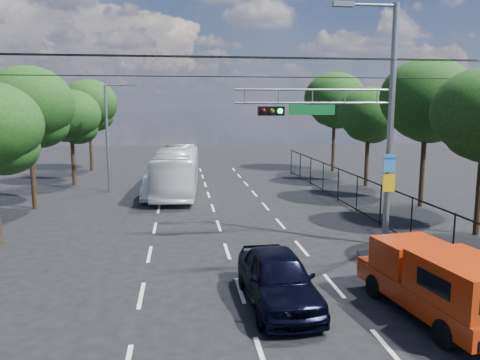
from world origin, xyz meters
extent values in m
plane|color=black|center=(0.00, 0.00, 0.00)|extent=(120.00, 120.00, 0.00)
cube|color=beige|center=(-3.00, 4.00, 0.01)|extent=(0.12, 2.00, 0.01)
cube|color=beige|center=(-3.00, 8.00, 0.01)|extent=(0.12, 2.00, 0.01)
cube|color=beige|center=(-3.00, 12.00, 0.01)|extent=(0.12, 2.00, 0.01)
cube|color=beige|center=(-3.00, 16.00, 0.01)|extent=(0.12, 2.00, 0.01)
cube|color=beige|center=(-3.00, 20.00, 0.01)|extent=(0.12, 2.00, 0.01)
cube|color=beige|center=(-3.00, 24.00, 0.01)|extent=(0.12, 2.00, 0.01)
cube|color=beige|center=(-3.00, 28.00, 0.01)|extent=(0.12, 2.00, 0.01)
cube|color=beige|center=(-3.00, 32.00, 0.01)|extent=(0.12, 2.00, 0.01)
cube|color=beige|center=(0.00, 0.00, 0.01)|extent=(0.12, 2.00, 0.01)
cube|color=beige|center=(0.00, 4.00, 0.01)|extent=(0.12, 2.00, 0.01)
cube|color=beige|center=(0.00, 8.00, 0.01)|extent=(0.12, 2.00, 0.01)
cube|color=beige|center=(0.00, 12.00, 0.01)|extent=(0.12, 2.00, 0.01)
cube|color=beige|center=(0.00, 16.00, 0.01)|extent=(0.12, 2.00, 0.01)
cube|color=beige|center=(0.00, 20.00, 0.01)|extent=(0.12, 2.00, 0.01)
cube|color=beige|center=(0.00, 24.00, 0.01)|extent=(0.12, 2.00, 0.01)
cube|color=beige|center=(0.00, 28.00, 0.01)|extent=(0.12, 2.00, 0.01)
cube|color=beige|center=(0.00, 32.00, 0.01)|extent=(0.12, 2.00, 0.01)
cube|color=beige|center=(3.00, 0.00, 0.01)|extent=(0.12, 2.00, 0.01)
cube|color=beige|center=(3.00, 4.00, 0.01)|extent=(0.12, 2.00, 0.01)
cube|color=beige|center=(3.00, 8.00, 0.01)|extent=(0.12, 2.00, 0.01)
cube|color=beige|center=(3.00, 12.00, 0.01)|extent=(0.12, 2.00, 0.01)
cube|color=beige|center=(3.00, 16.00, 0.01)|extent=(0.12, 2.00, 0.01)
cube|color=beige|center=(3.00, 20.00, 0.01)|extent=(0.12, 2.00, 0.01)
cube|color=beige|center=(3.00, 24.00, 0.01)|extent=(0.12, 2.00, 0.01)
cube|color=beige|center=(3.00, 28.00, 0.01)|extent=(0.12, 2.00, 0.01)
cube|color=beige|center=(3.00, 32.00, 0.01)|extent=(0.12, 2.00, 0.01)
cylinder|color=slate|center=(6.50, 8.00, 4.75)|extent=(0.24, 0.24, 9.50)
cylinder|color=slate|center=(5.50, 8.00, 9.40)|extent=(2.00, 0.10, 0.10)
cube|color=slate|center=(4.40, 8.00, 9.40)|extent=(0.80, 0.25, 0.18)
cylinder|color=slate|center=(3.40, 8.00, 6.25)|extent=(6.20, 0.08, 0.08)
cylinder|color=slate|center=(3.40, 8.00, 5.75)|extent=(6.20, 0.08, 0.08)
cube|color=black|center=(1.70, 8.00, 5.45)|extent=(1.00, 0.28, 0.35)
sphere|color=#3F0505|center=(1.38, 7.85, 5.45)|extent=(0.20, 0.20, 0.20)
sphere|color=#4C3805|center=(1.70, 7.85, 5.45)|extent=(0.20, 0.20, 0.20)
sphere|color=#0CE533|center=(2.02, 7.85, 5.45)|extent=(0.20, 0.20, 0.20)
cube|color=#0C5823|center=(3.30, 8.00, 5.50)|extent=(1.80, 0.05, 0.40)
cube|color=blue|center=(6.48, 7.86, 3.40)|extent=(0.50, 0.04, 0.70)
cube|color=#E0A60B|center=(6.48, 7.86, 2.60)|extent=(0.50, 0.04, 0.70)
cylinder|color=slate|center=(5.90, 8.00, 6.00)|extent=(0.05, 0.05, 0.50)
cylinder|color=slate|center=(4.60, 8.00, 6.00)|extent=(0.05, 0.05, 0.50)
cylinder|color=slate|center=(3.30, 8.00, 6.00)|extent=(0.05, 0.05, 0.50)
cylinder|color=slate|center=(2.00, 8.00, 6.00)|extent=(0.05, 0.05, 0.50)
cylinder|color=slate|center=(0.70, 8.00, 6.00)|extent=(0.05, 0.05, 0.50)
cylinder|color=slate|center=(-6.50, 22.00, 3.50)|extent=(0.18, 0.18, 7.00)
cylinder|color=slate|center=(-5.70, 22.00, 7.00)|extent=(1.60, 0.09, 0.09)
cube|color=slate|center=(-4.80, 22.00, 7.00)|extent=(0.60, 0.22, 0.15)
cylinder|color=black|center=(0.00, 6.00, 7.20)|extent=(22.00, 0.04, 0.04)
cylinder|color=black|center=(0.00, 9.50, 7.60)|extent=(22.00, 0.04, 0.04)
cylinder|color=black|center=(0.00, 11.00, 6.90)|extent=(22.00, 0.04, 0.04)
cube|color=black|center=(7.60, 12.00, 1.95)|extent=(0.04, 34.00, 0.06)
cube|color=black|center=(7.60, 12.00, 0.15)|extent=(0.04, 34.00, 0.06)
cylinder|color=black|center=(7.60, 5.00, 1.00)|extent=(0.06, 0.06, 2.00)
cylinder|color=black|center=(7.60, 8.00, 1.00)|extent=(0.06, 0.06, 2.00)
cylinder|color=black|center=(7.60, 11.00, 1.00)|extent=(0.06, 0.06, 2.00)
cylinder|color=black|center=(7.60, 14.00, 1.00)|extent=(0.06, 0.06, 2.00)
cylinder|color=black|center=(7.60, 17.00, 1.00)|extent=(0.06, 0.06, 2.00)
cylinder|color=black|center=(7.60, 20.00, 1.00)|extent=(0.06, 0.06, 2.00)
cylinder|color=black|center=(7.60, 23.00, 1.00)|extent=(0.06, 0.06, 2.00)
cylinder|color=black|center=(7.60, 26.00, 1.00)|extent=(0.06, 0.06, 2.00)
cylinder|color=black|center=(7.60, 29.00, 1.00)|extent=(0.06, 0.06, 2.00)
cylinder|color=black|center=(11.20, 9.00, 2.10)|extent=(0.28, 0.28, 4.20)
ellipsoid|color=black|center=(10.85, 8.80, 4.50)|extent=(2.85, 2.85, 2.28)
cylinder|color=black|center=(11.80, 15.00, 2.38)|extent=(0.28, 0.28, 4.76)
ellipsoid|color=black|center=(11.80, 15.00, 6.12)|extent=(5.10, 5.10, 4.33)
ellipsoid|color=black|center=(12.20, 15.30, 4.93)|extent=(3.40, 3.40, 2.72)
ellipsoid|color=black|center=(11.45, 14.80, 5.10)|extent=(3.23, 3.23, 2.58)
cylinder|color=black|center=(11.40, 22.00, 2.02)|extent=(0.28, 0.28, 4.03)
ellipsoid|color=black|center=(11.40, 22.00, 5.18)|extent=(4.32, 4.32, 3.67)
ellipsoid|color=black|center=(11.80, 22.30, 4.18)|extent=(2.88, 2.88, 2.30)
ellipsoid|color=black|center=(11.05, 21.80, 4.32)|extent=(2.74, 2.74, 2.19)
cylinder|color=black|center=(11.60, 30.00, 2.46)|extent=(0.28, 0.28, 4.93)
ellipsoid|color=black|center=(11.60, 30.00, 6.34)|extent=(5.28, 5.28, 4.49)
ellipsoid|color=black|center=(12.00, 30.30, 5.10)|extent=(3.52, 3.52, 2.82)
ellipsoid|color=black|center=(11.25, 29.80, 5.28)|extent=(3.34, 3.34, 2.68)
ellipsoid|color=black|center=(-8.80, 10.30, 3.94)|extent=(2.72, 2.72, 2.18)
cylinder|color=black|center=(-9.80, 17.00, 2.24)|extent=(0.28, 0.28, 4.48)
ellipsoid|color=black|center=(-9.80, 17.00, 5.76)|extent=(4.80, 4.80, 4.08)
ellipsoid|color=black|center=(-9.40, 17.30, 4.64)|extent=(3.20, 3.20, 2.56)
ellipsoid|color=black|center=(-10.15, 16.80, 4.80)|extent=(3.04, 3.04, 2.43)
cylinder|color=black|center=(-9.40, 25.00, 1.96)|extent=(0.28, 0.28, 3.92)
ellipsoid|color=black|center=(-9.40, 25.00, 5.04)|extent=(4.20, 4.20, 3.57)
ellipsoid|color=black|center=(-9.00, 25.30, 4.06)|extent=(2.80, 2.80, 2.24)
ellipsoid|color=black|center=(-9.75, 24.80, 4.20)|extent=(2.66, 2.66, 2.13)
cylinder|color=black|center=(-9.60, 33.00, 2.30)|extent=(0.28, 0.28, 4.59)
ellipsoid|color=black|center=(-9.60, 33.00, 5.90)|extent=(4.92, 4.92, 4.18)
ellipsoid|color=black|center=(-9.20, 33.30, 4.76)|extent=(3.28, 3.28, 2.62)
ellipsoid|color=black|center=(-9.95, 32.80, 4.92)|extent=(3.12, 3.12, 2.49)
cylinder|color=black|center=(3.93, 2.98, 0.35)|extent=(0.35, 0.72, 0.69)
cylinder|color=black|center=(5.59, 3.22, 0.35)|extent=(0.35, 0.72, 0.69)
cylinder|color=black|center=(4.35, -0.05, 0.35)|extent=(0.35, 0.72, 0.69)
cube|color=#982408|center=(4.97, 1.59, 0.61)|extent=(2.54, 5.14, 0.55)
cube|color=#982408|center=(4.66, 3.78, 0.69)|extent=(1.88, 0.79, 0.54)
cube|color=black|center=(4.62, 4.05, 0.94)|extent=(1.72, 0.63, 0.30)
cube|color=#982408|center=(4.81, 2.71, 1.33)|extent=(1.97, 1.76, 0.94)
cube|color=black|center=(4.92, 1.98, 1.38)|extent=(1.52, 0.26, 0.54)
cube|color=#982408|center=(5.12, 0.51, 1.40)|extent=(2.17, 2.75, 1.04)
cube|color=black|center=(4.20, 0.38, 1.43)|extent=(0.20, 1.18, 0.44)
imported|color=black|center=(0.94, 2.87, 0.78)|extent=(2.02, 4.64, 1.56)
imported|color=silver|center=(-2.00, 21.00, 1.48)|extent=(3.11, 10.73, 2.95)
imported|color=silver|center=(-3.26, 19.03, 0.72)|extent=(1.69, 4.40, 1.43)
camera|label=1|loc=(-1.74, -9.62, 5.61)|focal=35.00mm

